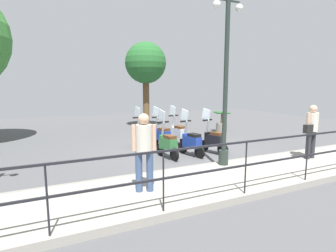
{
  "coord_description": "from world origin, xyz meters",
  "views": [
    {
      "loc": [
        -8.04,
        4.4,
        2.24
      ],
      "look_at": [
        0.2,
        0.5,
        0.9
      ],
      "focal_mm": 28.0,
      "sensor_mm": 36.0,
      "label": 1
    }
  ],
  "objects_px": {
    "potted_palm": "(222,124)",
    "scooter_near_2": "(167,143)",
    "pedestrian_distant": "(144,146)",
    "lamp_post_near": "(226,89)",
    "tree_distant": "(146,64)",
    "scooter_far_0": "(178,132)",
    "scooter_near_0": "(213,140)",
    "pedestrian_with_bag": "(312,128)",
    "scooter_far_2": "(142,135)",
    "scooter_near_1": "(191,141)",
    "scooter_far_1": "(162,135)"
  },
  "relations": [
    {
      "from": "pedestrian_with_bag",
      "to": "scooter_near_0",
      "type": "height_order",
      "value": "pedestrian_with_bag"
    },
    {
      "from": "tree_distant",
      "to": "potted_palm",
      "type": "relative_size",
      "value": 4.46
    },
    {
      "from": "lamp_post_near",
      "to": "scooter_far_1",
      "type": "relative_size",
      "value": 3.01
    },
    {
      "from": "potted_palm",
      "to": "scooter_near_1",
      "type": "relative_size",
      "value": 0.69
    },
    {
      "from": "lamp_post_near",
      "to": "scooter_near_1",
      "type": "relative_size",
      "value": 3.01
    },
    {
      "from": "pedestrian_with_bag",
      "to": "scooter_near_2",
      "type": "relative_size",
      "value": 1.03
    },
    {
      "from": "tree_distant",
      "to": "scooter_near_1",
      "type": "bearing_deg",
      "value": 172.17
    },
    {
      "from": "scooter_near_0",
      "to": "tree_distant",
      "type": "bearing_deg",
      "value": -17.19
    },
    {
      "from": "pedestrian_distant",
      "to": "tree_distant",
      "type": "relative_size",
      "value": 0.34
    },
    {
      "from": "scooter_near_0",
      "to": "scooter_near_1",
      "type": "height_order",
      "value": "same"
    },
    {
      "from": "potted_palm",
      "to": "scooter_far_2",
      "type": "relative_size",
      "value": 0.69
    },
    {
      "from": "tree_distant",
      "to": "scooter_far_0",
      "type": "relative_size",
      "value": 3.07
    },
    {
      "from": "potted_palm",
      "to": "scooter_near_1",
      "type": "height_order",
      "value": "scooter_near_1"
    },
    {
      "from": "scooter_far_1",
      "to": "scooter_near_1",
      "type": "bearing_deg",
      "value": 178.89
    },
    {
      "from": "potted_palm",
      "to": "scooter_near_2",
      "type": "xyz_separation_m",
      "value": [
        -3.27,
        4.56,
        0.04
      ]
    },
    {
      "from": "pedestrian_distant",
      "to": "scooter_far_0",
      "type": "xyz_separation_m",
      "value": [
        4.27,
        -2.96,
        -0.6
      ]
    },
    {
      "from": "tree_distant",
      "to": "scooter_near_1",
      "type": "xyz_separation_m",
      "value": [
        -6.59,
        0.91,
        -3.05
      ]
    },
    {
      "from": "pedestrian_distant",
      "to": "scooter_near_1",
      "type": "height_order",
      "value": "pedestrian_distant"
    },
    {
      "from": "pedestrian_distant",
      "to": "scooter_near_0",
      "type": "relative_size",
      "value": 1.03
    },
    {
      "from": "scooter_near_1",
      "to": "scooter_far_2",
      "type": "distance_m",
      "value": 2.03
    },
    {
      "from": "potted_palm",
      "to": "scooter_near_1",
      "type": "xyz_separation_m",
      "value": [
        -3.34,
        3.73,
        0.04
      ]
    },
    {
      "from": "scooter_near_0",
      "to": "scooter_far_2",
      "type": "relative_size",
      "value": 1.0
    },
    {
      "from": "lamp_post_near",
      "to": "pedestrian_distant",
      "type": "xyz_separation_m",
      "value": [
        -0.84,
        2.6,
        -1.14
      ]
    },
    {
      "from": "pedestrian_with_bag",
      "to": "tree_distant",
      "type": "relative_size",
      "value": 0.34
    },
    {
      "from": "scooter_near_2",
      "to": "potted_palm",
      "type": "bearing_deg",
      "value": -61.4
    },
    {
      "from": "potted_palm",
      "to": "pedestrian_distant",
      "type": "bearing_deg",
      "value": 132.98
    },
    {
      "from": "scooter_far_0",
      "to": "lamp_post_near",
      "type": "bearing_deg",
      "value": 164.54
    },
    {
      "from": "scooter_near_1",
      "to": "scooter_far_0",
      "type": "relative_size",
      "value": 1.0
    },
    {
      "from": "potted_palm",
      "to": "scooter_near_2",
      "type": "height_order",
      "value": "scooter_near_2"
    },
    {
      "from": "pedestrian_distant",
      "to": "scooter_near_2",
      "type": "xyz_separation_m",
      "value": [
        2.6,
        -1.73,
        -0.6
      ]
    },
    {
      "from": "scooter_near_2",
      "to": "scooter_far_1",
      "type": "height_order",
      "value": "same"
    },
    {
      "from": "lamp_post_near",
      "to": "scooter_far_0",
      "type": "height_order",
      "value": "lamp_post_near"
    },
    {
      "from": "scooter_far_1",
      "to": "scooter_near_0",
      "type": "bearing_deg",
      "value": -157.79
    },
    {
      "from": "scooter_near_1",
      "to": "scooter_far_0",
      "type": "xyz_separation_m",
      "value": [
        1.74,
        -0.4,
        0.0
      ]
    },
    {
      "from": "scooter_far_0",
      "to": "pedestrian_with_bag",
      "type": "bearing_deg",
      "value": -159.34
    },
    {
      "from": "pedestrian_with_bag",
      "to": "scooter_far_0",
      "type": "relative_size",
      "value": 1.03
    },
    {
      "from": "pedestrian_distant",
      "to": "lamp_post_near",
      "type": "bearing_deg",
      "value": 125.96
    },
    {
      "from": "scooter_far_2",
      "to": "scooter_near_1",
      "type": "bearing_deg",
      "value": -156.91
    },
    {
      "from": "pedestrian_distant",
      "to": "tree_distant",
      "type": "distance_m",
      "value": 10.05
    },
    {
      "from": "pedestrian_distant",
      "to": "scooter_far_0",
      "type": "bearing_deg",
      "value": 163.33
    },
    {
      "from": "tree_distant",
      "to": "scooter_far_2",
      "type": "bearing_deg",
      "value": 157.64
    },
    {
      "from": "pedestrian_distant",
      "to": "scooter_far_2",
      "type": "relative_size",
      "value": 1.03
    },
    {
      "from": "tree_distant",
      "to": "scooter_far_2",
      "type": "xyz_separation_m",
      "value": [
        -4.88,
        2.01,
        -3.05
      ]
    },
    {
      "from": "scooter_far_0",
      "to": "scooter_far_2",
      "type": "bearing_deg",
      "value": 82.02
    },
    {
      "from": "pedestrian_distant",
      "to": "scooter_near_2",
      "type": "relative_size",
      "value": 1.03
    },
    {
      "from": "scooter_far_2",
      "to": "scooter_far_1",
      "type": "bearing_deg",
      "value": -114.68
    },
    {
      "from": "potted_palm",
      "to": "scooter_far_2",
      "type": "height_order",
      "value": "scooter_far_2"
    },
    {
      "from": "potted_palm",
      "to": "scooter_far_2",
      "type": "bearing_deg",
      "value": 108.72
    },
    {
      "from": "pedestrian_with_bag",
      "to": "potted_palm",
      "type": "distance_m",
      "value": 5.75
    },
    {
      "from": "lamp_post_near",
      "to": "scooter_far_1",
      "type": "distance_m",
      "value": 3.67
    }
  ]
}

